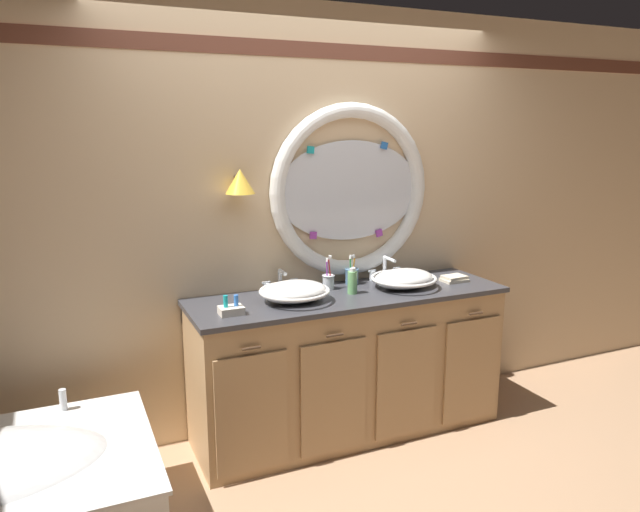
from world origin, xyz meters
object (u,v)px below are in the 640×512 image
(sink_basin_left, at_px, (294,291))
(toiletry_basket, at_px, (231,309))
(folded_hand_towel, at_px, (454,279))
(toothbrush_holder_right, at_px, (352,275))
(soap_dispenser, at_px, (352,282))
(sink_basin_right, at_px, (404,278))
(toothbrush_holder_left, at_px, (328,281))

(sink_basin_left, relative_size, toiletry_basket, 3.20)
(sink_basin_left, bearing_deg, folded_hand_towel, -0.24)
(toiletry_basket, bearing_deg, toothbrush_holder_right, 18.87)
(soap_dispenser, distance_m, toiletry_basket, 0.78)
(toothbrush_holder_right, bearing_deg, folded_hand_towel, -18.86)
(sink_basin_right, xyz_separation_m, toothbrush_holder_left, (-0.44, 0.16, -0.01))
(toothbrush_holder_left, distance_m, folded_hand_towel, 0.84)
(sink_basin_right, relative_size, folded_hand_towel, 2.58)
(toothbrush_holder_left, bearing_deg, folded_hand_towel, -11.39)
(soap_dispenser, xyz_separation_m, folded_hand_towel, (0.73, -0.02, -0.05))
(sink_basin_right, height_order, toiletry_basket, sink_basin_right)
(soap_dispenser, xyz_separation_m, toiletry_basket, (-0.78, -0.10, -0.05))
(sink_basin_left, height_order, folded_hand_towel, sink_basin_left)
(sink_basin_right, bearing_deg, sink_basin_left, 180.00)
(sink_basin_right, relative_size, toothbrush_holder_left, 1.94)
(folded_hand_towel, bearing_deg, sink_basin_left, 179.76)
(folded_hand_towel, height_order, toiletry_basket, toiletry_basket)
(soap_dispenser, relative_size, toiletry_basket, 1.30)
(sink_basin_left, height_order, toiletry_basket, sink_basin_left)
(toothbrush_holder_left, relative_size, toothbrush_holder_right, 1.11)
(sink_basin_left, distance_m, folded_hand_towel, 1.11)
(toothbrush_holder_left, bearing_deg, sink_basin_right, -20.00)
(toothbrush_holder_left, height_order, toothbrush_holder_right, toothbrush_holder_left)
(sink_basin_left, xyz_separation_m, sink_basin_right, (0.73, -0.00, -0.00))
(sink_basin_left, height_order, soap_dispenser, soap_dispenser)
(soap_dispenser, distance_m, folded_hand_towel, 0.73)
(toothbrush_holder_right, xyz_separation_m, toiletry_basket, (-0.88, -0.30, -0.03))
(toiletry_basket, bearing_deg, folded_hand_towel, 3.14)
(sink_basin_left, bearing_deg, toothbrush_holder_left, 29.10)
(sink_basin_right, bearing_deg, toothbrush_holder_right, 140.19)
(sink_basin_right, relative_size, toothbrush_holder_right, 2.16)
(toothbrush_holder_left, distance_m, soap_dispenser, 0.17)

